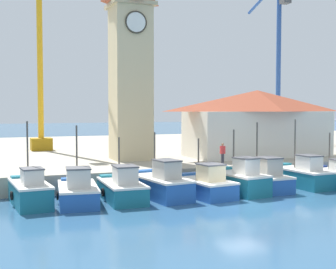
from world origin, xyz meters
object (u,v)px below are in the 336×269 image
at_px(fishing_boat_right_inner, 262,179).
at_px(port_crane_far, 42,67).
at_px(fishing_boat_right_outer, 301,175).
at_px(port_crane_near, 277,77).
at_px(fishing_boat_left_inner, 122,188).
at_px(fishing_boat_mid_left, 160,184).
at_px(fishing_boat_mid_right, 239,181).
at_px(clock_tower, 130,56).
at_px(fishing_boat_center, 204,185).
at_px(fishing_boat_far_right, 335,176).
at_px(warehouse_right, 257,122).
at_px(fishing_boat_far_left, 30,192).
at_px(dock_worker_near_tower, 223,154).
at_px(fishing_boat_left_outer, 78,191).

height_order(fishing_boat_right_inner, port_crane_far, port_crane_far).
xyz_separation_m(fishing_boat_right_outer, port_crane_near, (12.48, 21.44, 8.29)).
distance_m(fishing_boat_left_inner, port_crane_near, 34.42).
bearing_deg(fishing_boat_left_inner, fishing_boat_mid_left, 0.73).
relative_size(fishing_boat_mid_right, clock_tower, 0.26).
height_order(fishing_boat_center, fishing_boat_far_right, fishing_boat_far_right).
relative_size(fishing_boat_right_outer, warehouse_right, 0.40).
relative_size(fishing_boat_center, port_crane_near, 0.24).
height_order(fishing_boat_far_left, port_crane_near, port_crane_near).
xyz_separation_m(fishing_boat_center, fishing_boat_right_outer, (7.80, 0.91, 0.08)).
distance_m(fishing_boat_far_left, port_crane_far, 22.84).
xyz_separation_m(fishing_boat_mid_right, port_crane_far, (-9.74, 21.81, 8.59)).
bearing_deg(dock_worker_near_tower, fishing_boat_mid_right, -103.68).
bearing_deg(fishing_boat_far_right, fishing_boat_right_inner, 177.06).
bearing_deg(fishing_boat_right_outer, fishing_boat_right_inner, -175.74).
relative_size(fishing_boat_mid_left, dock_worker_near_tower, 3.34).
distance_m(fishing_boat_center, fishing_boat_right_inner, 4.60).
xyz_separation_m(fishing_boat_mid_right, dock_worker_near_tower, (1.02, 4.18, 1.28)).
xyz_separation_m(clock_tower, port_crane_far, (-5.71, 11.42, -0.11)).
bearing_deg(fishing_boat_right_inner, port_crane_far, 119.06).
bearing_deg(warehouse_right, fishing_boat_far_right, -85.23).
distance_m(fishing_boat_far_right, port_crane_near, 25.59).
relative_size(fishing_boat_left_outer, fishing_boat_right_inner, 1.02).
xyz_separation_m(fishing_boat_mid_left, fishing_boat_far_right, (12.85, -0.20, -0.16)).
relative_size(fishing_boat_left_inner, fishing_boat_far_right, 0.95).
relative_size(fishing_boat_right_inner, fishing_boat_right_outer, 0.95).
relative_size(fishing_boat_mid_right, fishing_boat_right_outer, 0.89).
bearing_deg(fishing_boat_right_outer, fishing_boat_mid_right, -171.31).
bearing_deg(fishing_boat_far_right, fishing_boat_left_inner, 179.37).
distance_m(fishing_boat_mid_left, dock_worker_near_tower, 7.28).
height_order(fishing_boat_left_outer, clock_tower, clock_tower).
distance_m(fishing_boat_center, port_crane_near, 31.32).
xyz_separation_m(fishing_boat_left_outer, port_crane_near, (27.87, 21.91, 8.35)).
bearing_deg(fishing_boat_far_right, fishing_boat_far_left, 178.39).
relative_size(fishing_boat_far_left, fishing_boat_mid_right, 1.05).
height_order(clock_tower, dock_worker_near_tower, clock_tower).
distance_m(fishing_boat_right_inner, port_crane_near, 28.05).
bearing_deg(fishing_boat_right_inner, port_crane_near, 54.04).
relative_size(fishing_boat_left_outer, port_crane_near, 0.25).
bearing_deg(port_crane_far, fishing_boat_far_right, -50.93).
relative_size(fishing_boat_far_left, fishing_boat_left_outer, 0.97).
bearing_deg(fishing_boat_left_inner, port_crane_near, 40.77).
bearing_deg(fishing_boat_far_right, dock_worker_near_tower, 149.85).
bearing_deg(fishing_boat_right_inner, fishing_boat_far_right, -2.94).
bearing_deg(fishing_boat_right_outer, fishing_boat_center, -173.32).
distance_m(warehouse_right, port_crane_near, 17.62).
bearing_deg(fishing_boat_left_inner, port_crane_far, 95.98).
bearing_deg(port_crane_far, fishing_boat_left_outer, -90.93).
height_order(fishing_boat_mid_left, clock_tower, clock_tower).
height_order(fishing_boat_left_outer, fishing_boat_left_inner, fishing_boat_left_outer).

